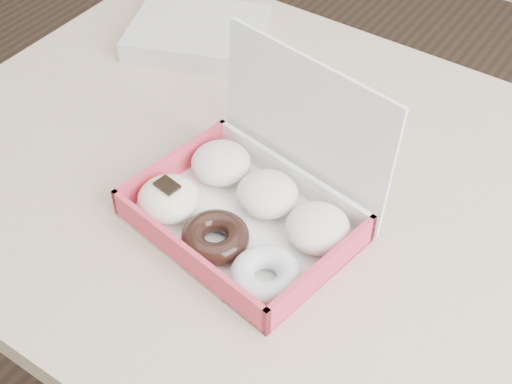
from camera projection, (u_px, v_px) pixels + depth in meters
The scene contains 3 objects.
table at pixel (315, 236), 1.03m from camera, with size 1.20×0.80×0.75m.
donut_box at pixel (249, 203), 0.92m from camera, with size 0.31×0.27×0.20m.
newspapers at pixel (198, 33), 1.22m from camera, with size 0.22×0.18×0.04m, color white.
Camera 1 is at (0.31, -0.61, 1.44)m, focal length 50.00 mm.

